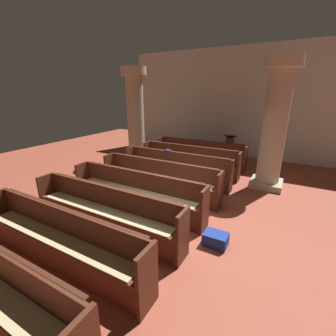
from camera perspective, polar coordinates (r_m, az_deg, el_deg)
The scene contains 14 objects.
ground_plane at distance 5.45m, azimuth 0.50°, elevation -11.59°, with size 19.20×19.20×0.00m, color #9E4733.
back_wall at distance 10.48m, azimuth 17.10°, elevation 15.10°, with size 10.00×0.16×4.50m, color beige.
pew_row_0 at distance 8.95m, azimuth 7.95°, elevation 3.94°, with size 3.52×0.47×0.94m.
pew_row_1 at distance 8.02m, azimuth 5.26°, elevation 2.33°, with size 3.52×0.46×0.94m.
pew_row_2 at distance 7.12m, azimuth 1.88°, elevation 0.30°, with size 3.52×0.46×0.94m.
pew_row_3 at distance 6.26m, azimuth -2.45°, elevation -2.31°, with size 3.52×0.47×0.94m.
pew_row_4 at distance 5.47m, azimuth -8.11°, elevation -5.68°, with size 3.52×0.46×0.94m.
pew_row_5 at distance 4.77m, azimuth -15.67°, elevation -10.02°, with size 3.52×0.47×0.94m.
pew_row_6 at distance 4.22m, azimuth -25.80°, elevation -15.39°, with size 3.52×0.46×0.94m.
pillar_aisle_side at distance 7.14m, azimuth 25.19°, elevation 9.98°, with size 0.96×0.96×3.63m.
pillar_far_side at distance 9.36m, azimuth -8.16°, elevation 13.14°, with size 0.96×0.96×3.63m.
lectern at distance 9.94m, azimuth 15.07°, elevation 4.62°, with size 0.48×0.45×1.08m.
hymn_book at distance 7.33m, azimuth -0.02°, elevation 4.47°, with size 0.17×0.19×0.03m, color navy.
kneeler_box_blue at distance 4.54m, azimuth 11.82°, elevation -17.05°, with size 0.44×0.32×0.24m, color navy.
Camera 1 is at (2.23, -4.15, 2.73)m, focal length 24.33 mm.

